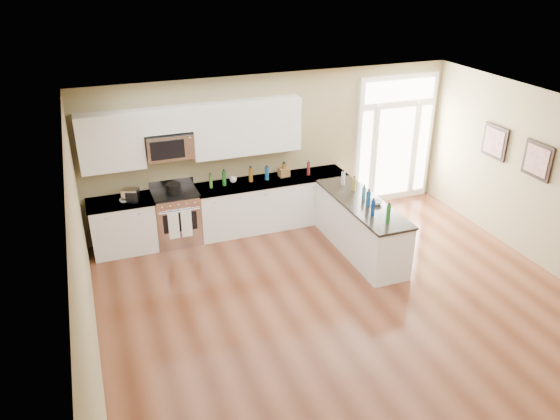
{
  "coord_description": "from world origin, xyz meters",
  "views": [
    {
      "loc": [
        -3.26,
        -5.03,
        4.74
      ],
      "look_at": [
        -0.63,
        2.0,
        1.15
      ],
      "focal_mm": 35.0,
      "sensor_mm": 36.0,
      "label": 1
    }
  ],
  "objects_px": {
    "kitchen_range": "(177,217)",
    "toaster_oven": "(131,195)",
    "stockpot": "(173,188)",
    "peninsula_cabinet": "(360,228)"
  },
  "relations": [
    {
      "from": "peninsula_cabinet",
      "to": "kitchen_range",
      "type": "xyz_separation_m",
      "value": [
        -2.87,
        1.45,
        0.04
      ]
    },
    {
      "from": "stockpot",
      "to": "toaster_oven",
      "type": "bearing_deg",
      "value": -176.32
    },
    {
      "from": "kitchen_range",
      "to": "stockpot",
      "type": "relative_size",
      "value": 4.28
    },
    {
      "from": "toaster_oven",
      "to": "stockpot",
      "type": "bearing_deg",
      "value": 24.7
    },
    {
      "from": "kitchen_range",
      "to": "toaster_oven",
      "type": "distance_m",
      "value": 0.94
    },
    {
      "from": "peninsula_cabinet",
      "to": "toaster_oven",
      "type": "height_order",
      "value": "toaster_oven"
    },
    {
      "from": "peninsula_cabinet",
      "to": "kitchen_range",
      "type": "distance_m",
      "value": 3.21
    },
    {
      "from": "kitchen_range",
      "to": "stockpot",
      "type": "xyz_separation_m",
      "value": [
        -0.02,
        -0.04,
        0.57
      ]
    },
    {
      "from": "kitchen_range",
      "to": "toaster_oven",
      "type": "relative_size",
      "value": 4.18
    },
    {
      "from": "stockpot",
      "to": "toaster_oven",
      "type": "height_order",
      "value": "toaster_oven"
    }
  ]
}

